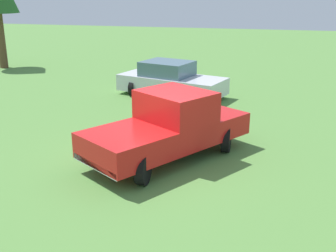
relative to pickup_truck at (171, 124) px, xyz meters
name	(u,v)px	position (x,y,z in m)	size (l,w,h in m)	color
ground_plane	(161,160)	(-0.31, 0.21, -0.92)	(80.00, 80.00, 0.00)	#54843D
pickup_truck	(171,124)	(0.00, 0.00, 0.00)	(4.91, 4.05, 1.79)	black
sedan_near	(171,80)	(6.58, 1.69, -0.25)	(2.99, 4.81, 1.45)	black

